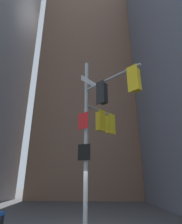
# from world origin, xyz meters

# --- Properties ---
(building_mid_block) EXTENTS (14.82, 14.82, 37.37)m
(building_mid_block) POSITION_xyz_m (-0.78, 21.67, 18.69)
(building_mid_block) COLOR brown
(building_mid_block) RESTS_ON ground
(signal_pole_assembly) EXTENTS (2.77, 3.88, 8.19)m
(signal_pole_assembly) POSITION_xyz_m (0.75, -0.12, 4.98)
(signal_pole_assembly) COLOR #9EA0A3
(signal_pole_assembly) RESTS_ON ground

